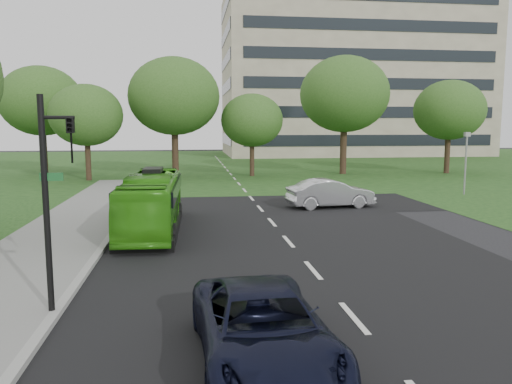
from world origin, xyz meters
TOP-DOWN VIEW (x-y plane):
  - ground at (0.00, 0.00)m, footprint 160.00×160.00m
  - street_surfaces at (-0.38, 22.75)m, footprint 120.00×120.00m
  - office_building at (21.96, 61.96)m, footprint 40.10×20.10m
  - tree_park_a at (-12.30, 26.30)m, footprint 6.03×6.03m
  - tree_park_b at (-5.12, 28.52)m, footprint 8.10×8.10m
  - tree_park_c at (1.81, 28.16)m, footprint 5.62×5.62m
  - tree_park_d at (10.68, 29.03)m, footprint 8.38×8.38m
  - tree_park_e at (20.85, 28.34)m, footprint 6.68×6.68m
  - tree_park_f at (-17.35, 31.88)m, footprint 7.53×7.53m
  - bus at (-5.50, 4.89)m, footprint 2.31×9.06m
  - sedan at (4.00, 10.00)m, footprint 5.03×2.24m
  - suv at (-2.50, -8.00)m, footprint 2.69×5.37m
  - traffic_light at (-7.03, -4.89)m, footprint 0.85×0.23m
  - camera_pole at (14.37, 13.97)m, footprint 0.35×0.30m

SIDE VIEW (x-z plane):
  - ground at x=0.00m, z-range 0.00..0.00m
  - street_surfaces at x=-0.38m, z-range -0.05..0.10m
  - suv at x=-2.50m, z-range 0.00..1.46m
  - sedan at x=4.00m, z-range 0.00..1.60m
  - bus at x=-5.50m, z-range 0.00..2.51m
  - camera_pole at x=14.37m, z-range 0.60..4.76m
  - traffic_light at x=-7.03m, z-range 0.46..5.76m
  - tree_park_c at x=1.81m, z-range 1.33..8.79m
  - tree_park_a at x=-12.30m, z-range 1.43..9.44m
  - tree_park_e at x=20.85m, z-range 1.60..10.51m
  - tree_park_f at x=-17.35m, z-range 1.81..11.86m
  - tree_park_b at x=-5.12m, z-range 1.85..12.48m
  - tree_park_d at x=10.68m, z-range 1.96..13.04m
  - office_building at x=21.96m, z-range 0.00..25.00m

